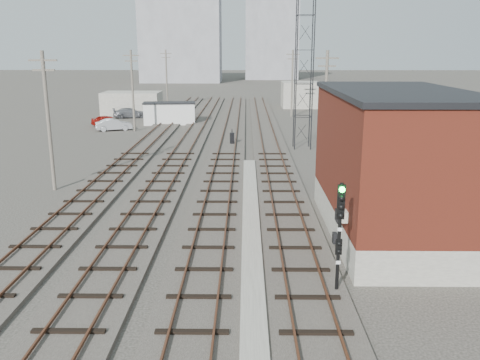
{
  "coord_description": "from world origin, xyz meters",
  "views": [
    {
      "loc": [
        0.23,
        -12.39,
        9.07
      ],
      "look_at": [
        -0.09,
        14.22,
        2.2
      ],
      "focal_mm": 38.0,
      "sensor_mm": 36.0,
      "label": 1
    }
  ],
  "objects_px": {
    "site_trailer": "(170,113)",
    "car_silver": "(114,125)",
    "car_red": "(107,121)",
    "switch_stand": "(232,138)",
    "car_grey": "(130,113)",
    "signal_mast": "(340,229)"
  },
  "relations": [
    {
      "from": "site_trailer",
      "to": "car_grey",
      "type": "height_order",
      "value": "site_trailer"
    },
    {
      "from": "site_trailer",
      "to": "car_red",
      "type": "height_order",
      "value": "site_trailer"
    },
    {
      "from": "signal_mast",
      "to": "car_red",
      "type": "bearing_deg",
      "value": 115.23
    },
    {
      "from": "site_trailer",
      "to": "car_grey",
      "type": "distance_m",
      "value": 8.6
    },
    {
      "from": "switch_stand",
      "to": "site_trailer",
      "type": "relative_size",
      "value": 0.22
    },
    {
      "from": "site_trailer",
      "to": "car_red",
      "type": "distance_m",
      "value": 7.63
    },
    {
      "from": "site_trailer",
      "to": "car_silver",
      "type": "xyz_separation_m",
      "value": [
        -5.68,
        -5.24,
        -0.69
      ]
    },
    {
      "from": "car_red",
      "to": "car_silver",
      "type": "distance_m",
      "value": 3.04
    },
    {
      "from": "site_trailer",
      "to": "car_silver",
      "type": "height_order",
      "value": "site_trailer"
    },
    {
      "from": "car_silver",
      "to": "car_red",
      "type": "bearing_deg",
      "value": 7.07
    },
    {
      "from": "car_silver",
      "to": "car_grey",
      "type": "height_order",
      "value": "car_silver"
    },
    {
      "from": "signal_mast",
      "to": "car_red",
      "type": "relative_size",
      "value": 1.08
    },
    {
      "from": "car_red",
      "to": "car_silver",
      "type": "xyz_separation_m",
      "value": [
        1.47,
        -2.66,
        -0.02
      ]
    },
    {
      "from": "car_silver",
      "to": "car_grey",
      "type": "xyz_separation_m",
      "value": [
        -0.57,
        11.1,
        -0.0
      ]
    },
    {
      "from": "car_grey",
      "to": "car_red",
      "type": "bearing_deg",
      "value": 158.12
    },
    {
      "from": "car_grey",
      "to": "switch_stand",
      "type": "bearing_deg",
      "value": -160.54
    },
    {
      "from": "site_trailer",
      "to": "car_grey",
      "type": "xyz_separation_m",
      "value": [
        -6.25,
        5.86,
        -0.69
      ]
    },
    {
      "from": "site_trailer",
      "to": "car_silver",
      "type": "bearing_deg",
      "value": -142.86
    },
    {
      "from": "switch_stand",
      "to": "car_silver",
      "type": "distance_m",
      "value": 16.66
    },
    {
      "from": "car_red",
      "to": "car_grey",
      "type": "height_order",
      "value": "car_red"
    },
    {
      "from": "car_silver",
      "to": "car_grey",
      "type": "distance_m",
      "value": 11.11
    },
    {
      "from": "site_trailer",
      "to": "car_red",
      "type": "relative_size",
      "value": 1.64
    }
  ]
}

